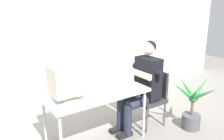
% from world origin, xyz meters
% --- Properties ---
extents(wall_back, '(8.00, 0.10, 3.00)m').
position_xyz_m(wall_back, '(0.30, 1.40, 1.50)').
color(wall_back, silver).
rests_on(wall_back, ground_plane).
extents(desk, '(1.35, 0.63, 0.74)m').
position_xyz_m(desk, '(0.00, 0.00, 0.68)').
color(desk, '#B7B7BC').
rests_on(desk, ground_plane).
extents(crt_monitor, '(0.38, 0.33, 0.41)m').
position_xyz_m(crt_monitor, '(-0.40, 0.01, 0.97)').
color(crt_monitor, beige).
rests_on(crt_monitor, desk).
extents(keyboard, '(0.17, 0.43, 0.03)m').
position_xyz_m(keyboard, '(-0.09, -0.01, 0.75)').
color(keyboard, beige).
rests_on(keyboard, desk).
extents(office_chair, '(0.43, 0.43, 0.84)m').
position_xyz_m(office_chair, '(0.97, -0.02, 0.47)').
color(office_chair, '#4C4C51').
rests_on(office_chair, ground_plane).
extents(person_seated, '(0.73, 0.58, 1.33)m').
position_xyz_m(person_seated, '(0.78, -0.02, 0.71)').
color(person_seated, black).
rests_on(person_seated, ground_plane).
extents(potted_plant, '(0.64, 0.71, 0.81)m').
position_xyz_m(potted_plant, '(1.36, -0.49, 0.34)').
color(potted_plant, '#4C4C51').
rests_on(potted_plant, ground_plane).
extents(desk_mug, '(0.07, 0.08, 0.09)m').
position_xyz_m(desk_mug, '(-0.14, 0.24, 0.78)').
color(desk_mug, red).
rests_on(desk_mug, desk).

